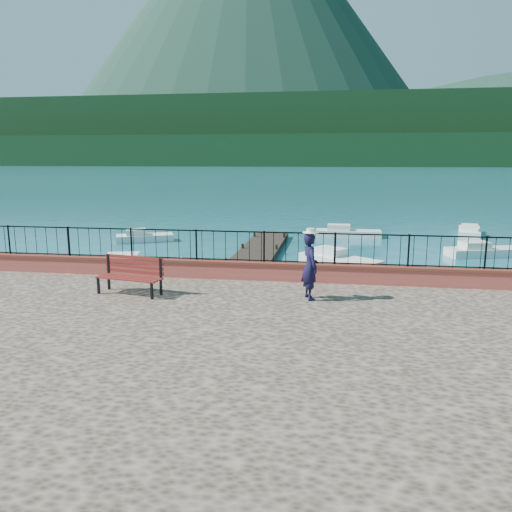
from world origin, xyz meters
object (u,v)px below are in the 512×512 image
(person, at_px, (310,266))
(boat_4, at_px, (348,231))
(park_bench, at_px, (130,283))
(boat_3, at_px, (145,235))
(boat_1, at_px, (340,257))
(boat_2, at_px, (485,249))
(boat_5, at_px, (469,229))
(boat_0, at_px, (136,261))

(person, bearing_deg, boat_4, -27.46)
(park_bench, relative_size, boat_3, 0.59)
(park_bench, bearing_deg, boat_4, 82.25)
(person, relative_size, boat_3, 0.55)
(park_bench, bearing_deg, boat_3, 121.17)
(boat_1, xyz_separation_m, boat_4, (0.62, 8.96, 0.00))
(boat_2, height_order, boat_3, same)
(boat_1, bearing_deg, person, -58.25)
(park_bench, xyz_separation_m, boat_5, (14.51, 21.20, -1.12))
(boat_3, xyz_separation_m, boat_5, (20.18, 5.64, 0.00))
(boat_4, relative_size, boat_5, 1.05)
(person, relative_size, boat_2, 0.48)
(person, xyz_separation_m, boat_5, (9.44, 20.93, -1.72))
(boat_3, bearing_deg, person, -78.57)
(person, bearing_deg, boat_1, -28.11)
(boat_0, bearing_deg, boat_3, 93.91)
(boat_0, bearing_deg, person, -58.02)
(boat_4, bearing_deg, boat_2, -37.71)
(person, xyz_separation_m, boat_1, (0.95, 10.14, -1.72))
(park_bench, distance_m, boat_5, 25.71)
(park_bench, height_order, boat_1, park_bench)
(boat_3, bearing_deg, boat_2, -28.70)
(boat_2, bearing_deg, person, -137.56)
(boat_0, xyz_separation_m, boat_1, (9.13, 2.43, 0.00))
(boat_2, height_order, boat_4, same)
(park_bench, relative_size, boat_2, 0.52)
(boat_0, xyz_separation_m, boat_3, (-2.56, 7.58, 0.00))
(boat_0, distance_m, boat_1, 9.45)
(boat_4, distance_m, boat_5, 8.08)
(boat_5, bearing_deg, park_bench, 159.09)
(boat_5, bearing_deg, boat_4, 116.53)
(person, distance_m, boat_1, 10.33)
(boat_4, bearing_deg, boat_1, -92.75)
(boat_2, relative_size, boat_5, 0.98)
(person, relative_size, boat_0, 0.45)
(boat_2, bearing_deg, boat_4, 125.20)
(boat_0, relative_size, boat_2, 1.05)
(boat_4, bearing_deg, park_bench, -107.70)
(boat_2, bearing_deg, park_bench, -150.01)
(boat_0, distance_m, boat_2, 17.58)
(person, distance_m, boat_0, 11.37)
(person, relative_size, boat_4, 0.45)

